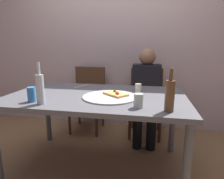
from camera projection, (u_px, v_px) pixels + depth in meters
The scene contains 14 objects.
ground_plane at pixel (98, 166), 2.01m from camera, with size 8.00×8.00×0.00m, color brown.
back_wall at pixel (117, 39), 2.86m from camera, with size 6.00×0.10×2.60m, color #B29EA3.
dining_table at pixel (97, 102), 1.86m from camera, with size 1.65×1.00×0.75m.
pizza_tray at pixel (110, 97), 1.75m from camera, with size 0.49×0.49×0.01m, color #ADADB2.
pizza_slice_last at pixel (116, 94), 1.78m from camera, with size 0.25×0.24×0.05m.
wine_bottle at pixel (40, 88), 1.53m from camera, with size 0.06×0.06×0.33m.
beer_bottle at pixel (170, 95), 1.35m from camera, with size 0.07×0.07×0.30m.
tumbler_near at pixel (138, 101), 1.45m from camera, with size 0.07×0.07×0.11m, color #B7C6BC.
tumbler_far at pixel (138, 88), 1.94m from camera, with size 0.06×0.06×0.08m, color beige.
soda_can at pixel (31, 94), 1.61m from camera, with size 0.07×0.07×0.12m, color #337AC1.
table_knife at pixel (81, 86), 2.21m from camera, with size 0.22×0.02×0.01m, color #B7B7BC.
chair_left at pixel (88, 95), 2.82m from camera, with size 0.44×0.44×0.90m.
chair_right at pixel (146, 97), 2.68m from camera, with size 0.44×0.44×0.90m.
guest_in_sweater at pixel (146, 91), 2.50m from camera, with size 0.36×0.56×1.17m.
Camera 1 is at (0.48, -1.73, 1.21)m, focal length 31.34 mm.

